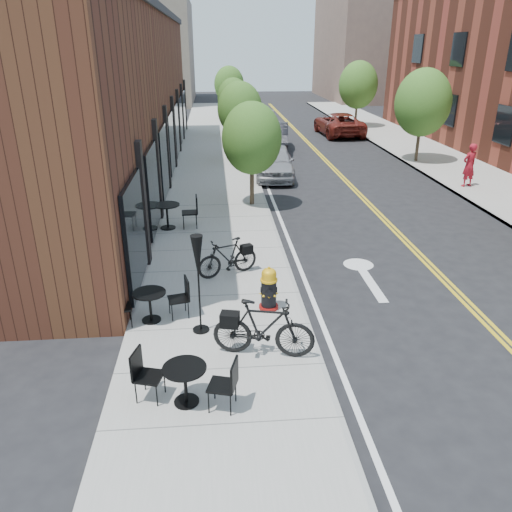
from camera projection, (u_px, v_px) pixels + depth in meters
name	position (u px, v px, depth m)	size (l,w,h in m)	color
ground	(310.00, 328.00, 11.00)	(120.00, 120.00, 0.00)	black
sidewalk_near	(215.00, 199.00, 19.99)	(4.00, 70.00, 0.12)	#9E9B93
sidewalk_far	(502.00, 192.00, 20.92)	(4.00, 70.00, 0.12)	#9E9B93
building_near	(110.00, 100.00, 21.97)	(5.00, 28.00, 7.00)	#462116
bg_building_left	(154.00, 52.00, 52.44)	(8.00, 14.00, 10.00)	#726656
bg_building_right	(372.00, 42.00, 55.74)	(10.00, 16.00, 12.00)	brown
tree_near_a	(252.00, 138.00, 18.19)	(2.20, 2.20, 3.81)	#382B1E
tree_near_b	(240.00, 109.00, 25.48)	(2.30, 2.30, 3.98)	#382B1E
tree_near_c	(233.00, 98.00, 32.89)	(2.10, 2.10, 3.67)	#382B1E
tree_near_d	(229.00, 84.00, 40.12)	(2.40, 2.40, 4.11)	#382B1E
tree_far_b	(423.00, 103.00, 25.14)	(2.80, 2.80, 4.62)	#382B1E
tree_far_c	(358.00, 85.00, 36.15)	(2.80, 2.80, 4.62)	#382B1E
fire_hydrant	(269.00, 289.00, 11.40)	(0.48, 0.48, 1.04)	maroon
bicycle_left	(228.00, 257.00, 13.06)	(0.48, 1.69, 1.01)	black
bicycle_right	(264.00, 328.00, 9.61)	(0.56, 2.00, 1.20)	black
bistro_set_a	(185.00, 380.00, 8.36)	(1.77, 0.92, 0.93)	black
bistro_set_b	(150.00, 302.00, 10.89)	(1.73, 0.88, 0.91)	black
bistro_set_c	(167.00, 213.00, 16.41)	(2.00, 0.91, 1.07)	black
patio_umbrella	(198.00, 264.00, 10.07)	(0.35, 0.35, 2.17)	black
parked_car_a	(275.00, 162.00, 23.14)	(1.74, 4.33, 1.48)	gray
parked_car_b	(274.00, 137.00, 29.13)	(1.63, 4.66, 1.54)	black
parked_car_c	(263.00, 125.00, 33.29)	(2.18, 5.35, 1.55)	#A6A6AB
parked_car_far	(339.00, 124.00, 34.04)	(2.52, 5.46, 1.52)	maroon
pedestrian	(469.00, 165.00, 21.19)	(0.67, 0.44, 1.83)	maroon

